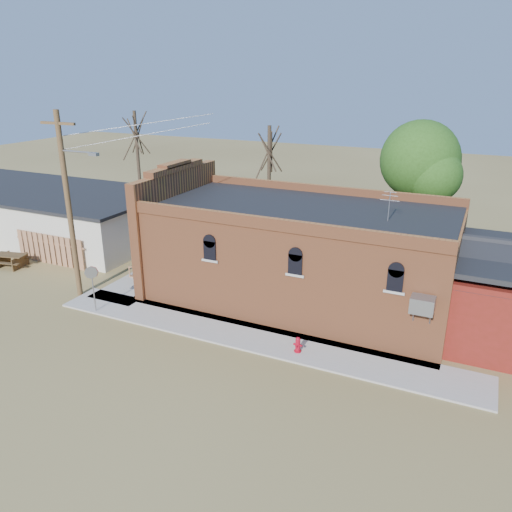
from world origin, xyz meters
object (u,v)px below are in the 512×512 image
at_px(utility_pole, 69,203).
at_px(brick_bar, 294,253).
at_px(fire_hydrant, 298,345).
at_px(picnic_table, 11,259).
at_px(trash_barrel, 170,269).
at_px(stop_sign, 92,277).

bearing_deg(utility_pole, brick_bar, 23.69).
xyz_separation_m(fire_hydrant, picnic_table, (-18.30, 1.94, 0.09)).
xyz_separation_m(brick_bar, trash_barrel, (-6.94, -0.55, -1.80)).
xyz_separation_m(brick_bar, fire_hydrant, (2.08, -4.95, -1.94)).
bearing_deg(picnic_table, fire_hydrant, -18.76).
height_order(trash_barrel, picnic_table, trash_barrel).
height_order(fire_hydrant, trash_barrel, trash_barrel).
distance_m(fire_hydrant, stop_sign, 9.94).
bearing_deg(picnic_table, trash_barrel, 2.12).
height_order(brick_bar, fire_hydrant, brick_bar).
xyz_separation_m(stop_sign, picnic_table, (-8.47, 2.49, -1.30)).
relative_size(fire_hydrant, trash_barrel, 0.71).
xyz_separation_m(utility_pole, stop_sign, (2.04, -1.20, -2.98)).
distance_m(utility_pole, picnic_table, 7.83).
bearing_deg(fire_hydrant, utility_pole, -163.41).
relative_size(stop_sign, picnic_table, 1.08).
bearing_deg(brick_bar, trash_barrel, -175.47).
distance_m(brick_bar, picnic_table, 16.60).
bearing_deg(fire_hydrant, trash_barrel, 173.75).
height_order(stop_sign, trash_barrel, stop_sign).
relative_size(brick_bar, utility_pole, 1.82).
distance_m(trash_barrel, picnic_table, 9.59).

